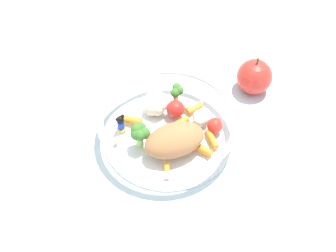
{
  "coord_description": "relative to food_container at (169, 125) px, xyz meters",
  "views": [
    {
      "loc": [
        -0.47,
        -0.13,
        0.6
      ],
      "look_at": [
        -0.01,
        -0.01,
        0.03
      ],
      "focal_mm": 48.11,
      "sensor_mm": 36.0,
      "label": 1
    }
  ],
  "objects": [
    {
      "name": "ground_plane",
      "position": [
        0.01,
        0.01,
        -0.03
      ],
      "size": [
        2.4,
        2.4,
        0.0
      ],
      "primitive_type": "plane",
      "color": "silver"
    },
    {
      "name": "food_container",
      "position": [
        0.0,
        0.0,
        0.0
      ],
      "size": [
        0.23,
        0.23,
        0.06
      ],
      "color": "white",
      "rests_on": "ground_plane"
    },
    {
      "name": "loose_apple",
      "position": [
        0.15,
        -0.12,
        0.0
      ],
      "size": [
        0.06,
        0.06,
        0.08
      ],
      "color": "red",
      "rests_on": "ground_plane"
    },
    {
      "name": "folded_napkin",
      "position": [
        -0.19,
        0.17,
        -0.03
      ],
      "size": [
        0.17,
        0.18,
        0.01
      ],
      "primitive_type": "cube",
      "rotation": [
        0.0,
        0.0,
        0.46
      ],
      "color": "white",
      "rests_on": "ground_plane"
    }
  ]
}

